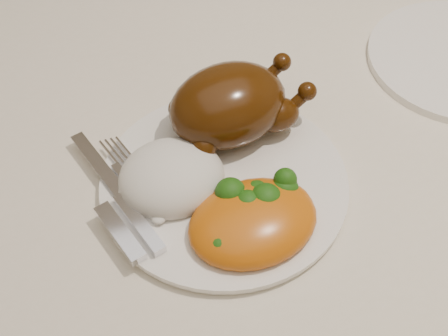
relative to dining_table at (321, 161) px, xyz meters
name	(u,v)px	position (x,y,z in m)	size (l,w,h in m)	color
dining_table	(321,161)	(0.00, 0.00, 0.00)	(1.60, 0.90, 0.76)	brown
tablecloth	(328,121)	(0.00, 0.00, 0.07)	(1.73, 1.03, 0.18)	silver
dinner_plate	(224,184)	(-0.16, -0.08, 0.11)	(0.25, 0.25, 0.01)	white
roast_chicken	(231,104)	(-0.13, -0.01, 0.15)	(0.17, 0.12, 0.08)	#462307
rice_mound	(172,178)	(-0.21, -0.06, 0.12)	(0.11, 0.10, 0.06)	white
mac_and_cheese	(256,217)	(-0.15, -0.14, 0.12)	(0.14, 0.11, 0.05)	orange
cutlery	(123,208)	(-0.26, -0.08, 0.12)	(0.06, 0.18, 0.01)	silver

